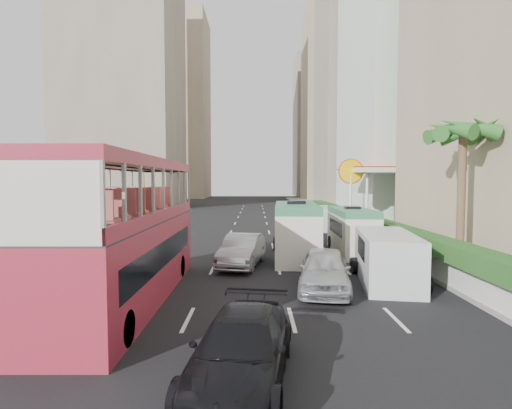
{
  "coord_description": "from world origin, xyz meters",
  "views": [
    {
      "loc": [
        -1.51,
        -14.03,
        4.25
      ],
      "look_at": [
        -1.5,
        4.0,
        3.2
      ],
      "focal_mm": 28.0,
      "sensor_mm": 36.0,
      "label": 1
    }
  ],
  "objects_px": {
    "double_decker_bus": "(129,230)",
    "van_asset": "(296,239)",
    "shell_station": "(379,197)",
    "car_silver_lane_a": "(242,266)",
    "minibus_near": "(296,231)",
    "panel_van_far": "(323,218)",
    "minibus_far": "(352,231)",
    "panel_van_near": "(387,258)",
    "car_black": "(241,382)",
    "car_silver_lane_b": "(324,290)",
    "palm_tree": "(461,201)"
  },
  "relations": [
    {
      "from": "car_silver_lane_a",
      "to": "shell_station",
      "type": "bearing_deg",
      "value": 64.83
    },
    {
      "from": "car_silver_lane_b",
      "to": "minibus_far",
      "type": "height_order",
      "value": "minibus_far"
    },
    {
      "from": "van_asset",
      "to": "shell_station",
      "type": "xyz_separation_m",
      "value": [
        8.59,
        8.11,
        2.75
      ]
    },
    {
      "from": "car_black",
      "to": "panel_van_near",
      "type": "xyz_separation_m",
      "value": [
        5.79,
        8.27,
        1.05
      ]
    },
    {
      "from": "minibus_far",
      "to": "panel_van_far",
      "type": "bearing_deg",
      "value": 90.43
    },
    {
      "from": "double_decker_bus",
      "to": "van_asset",
      "type": "distance_m",
      "value": 16.82
    },
    {
      "from": "double_decker_bus",
      "to": "palm_tree",
      "type": "relative_size",
      "value": 1.72
    },
    {
      "from": "car_silver_lane_b",
      "to": "minibus_near",
      "type": "bearing_deg",
      "value": 102.96
    },
    {
      "from": "car_silver_lane_a",
      "to": "car_silver_lane_b",
      "type": "xyz_separation_m",
      "value": [
        3.35,
        -4.5,
        0.0
      ]
    },
    {
      "from": "car_black",
      "to": "van_asset",
      "type": "distance_m",
      "value": 20.93
    },
    {
      "from": "car_silver_lane_b",
      "to": "panel_van_near",
      "type": "bearing_deg",
      "value": 31.64
    },
    {
      "from": "double_decker_bus",
      "to": "panel_van_near",
      "type": "distance_m",
      "value": 10.38
    },
    {
      "from": "double_decker_bus",
      "to": "shell_station",
      "type": "height_order",
      "value": "shell_station"
    },
    {
      "from": "panel_van_near",
      "to": "panel_van_far",
      "type": "bearing_deg",
      "value": 97.25
    },
    {
      "from": "minibus_far",
      "to": "palm_tree",
      "type": "relative_size",
      "value": 0.93
    },
    {
      "from": "minibus_far",
      "to": "palm_tree",
      "type": "bearing_deg",
      "value": -55.71
    },
    {
      "from": "car_silver_lane_b",
      "to": "minibus_far",
      "type": "relative_size",
      "value": 0.8
    },
    {
      "from": "van_asset",
      "to": "double_decker_bus",
      "type": "bearing_deg",
      "value": -115.4
    },
    {
      "from": "minibus_near",
      "to": "car_silver_lane_b",
      "type": "bearing_deg",
      "value": -82.69
    },
    {
      "from": "panel_van_far",
      "to": "palm_tree",
      "type": "distance_m",
      "value": 17.48
    },
    {
      "from": "car_silver_lane_a",
      "to": "shell_station",
      "type": "height_order",
      "value": "shell_station"
    },
    {
      "from": "panel_van_near",
      "to": "minibus_near",
      "type": "bearing_deg",
      "value": 129.22
    },
    {
      "from": "double_decker_bus",
      "to": "minibus_far",
      "type": "xyz_separation_m",
      "value": [
        10.21,
        9.52,
        -1.22
      ]
    },
    {
      "from": "panel_van_far",
      "to": "panel_van_near",
      "type": "bearing_deg",
      "value": -94.42
    },
    {
      "from": "car_silver_lane_a",
      "to": "minibus_near",
      "type": "height_order",
      "value": "minibus_near"
    },
    {
      "from": "car_silver_lane_a",
      "to": "car_silver_lane_b",
      "type": "relative_size",
      "value": 1.01
    },
    {
      "from": "minibus_near",
      "to": "panel_van_near",
      "type": "distance_m",
      "value": 6.37
    },
    {
      "from": "car_black",
      "to": "palm_tree",
      "type": "height_order",
      "value": "palm_tree"
    },
    {
      "from": "minibus_near",
      "to": "palm_tree",
      "type": "xyz_separation_m",
      "value": [
        7.07,
        -3.94,
        1.88
      ]
    },
    {
      "from": "panel_van_near",
      "to": "panel_van_far",
      "type": "xyz_separation_m",
      "value": [
        0.41,
        18.5,
        -0.05
      ]
    },
    {
      "from": "van_asset",
      "to": "shell_station",
      "type": "relative_size",
      "value": 0.65
    },
    {
      "from": "minibus_far",
      "to": "minibus_near",
      "type": "bearing_deg",
      "value": -154.31
    },
    {
      "from": "car_silver_lane_a",
      "to": "panel_van_far",
      "type": "height_order",
      "value": "panel_van_far"
    },
    {
      "from": "car_silver_lane_a",
      "to": "palm_tree",
      "type": "bearing_deg",
      "value": -0.12
    },
    {
      "from": "panel_van_near",
      "to": "panel_van_far",
      "type": "relative_size",
      "value": 1.05
    },
    {
      "from": "minibus_far",
      "to": "panel_van_near",
      "type": "bearing_deg",
      "value": -90.7
    },
    {
      "from": "minibus_near",
      "to": "car_black",
      "type": "bearing_deg",
      "value": -96.92
    },
    {
      "from": "car_silver_lane_b",
      "to": "minibus_near",
      "type": "relative_size",
      "value": 0.7
    },
    {
      "from": "minibus_near",
      "to": "panel_van_near",
      "type": "xyz_separation_m",
      "value": [
        3.24,
        -5.46,
        -0.45
      ]
    },
    {
      "from": "car_silver_lane_b",
      "to": "car_black",
      "type": "bearing_deg",
      "value": -103.48
    },
    {
      "from": "car_black",
      "to": "minibus_near",
      "type": "relative_size",
      "value": 0.72
    },
    {
      "from": "panel_van_far",
      "to": "van_asset",
      "type": "bearing_deg",
      "value": -119.2
    },
    {
      "from": "car_black",
      "to": "shell_station",
      "type": "distance_m",
      "value": 31.24
    },
    {
      "from": "double_decker_bus",
      "to": "van_asset",
      "type": "xyz_separation_m",
      "value": [
        7.41,
        14.89,
        -2.53
      ]
    },
    {
      "from": "car_black",
      "to": "minibus_far",
      "type": "distance_m",
      "value": 16.51
    },
    {
      "from": "double_decker_bus",
      "to": "panel_van_far",
      "type": "distance_m",
      "value": 23.46
    },
    {
      "from": "palm_tree",
      "to": "car_silver_lane_a",
      "type": "bearing_deg",
      "value": 169.7
    },
    {
      "from": "car_silver_lane_a",
      "to": "double_decker_bus",
      "type": "bearing_deg",
      "value": -113.02
    },
    {
      "from": "minibus_near",
      "to": "panel_van_far",
      "type": "bearing_deg",
      "value": 77.92
    },
    {
      "from": "car_black",
      "to": "palm_tree",
      "type": "bearing_deg",
      "value": 53.75
    }
  ]
}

